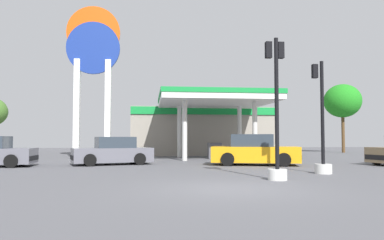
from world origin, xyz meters
name	(u,v)px	position (x,y,z in m)	size (l,w,h in m)	color
ground_plane	(231,189)	(0.00, 0.00, 0.00)	(90.00, 90.00, 0.00)	#56565B
gas_station	(203,128)	(2.16, 20.94, 2.25)	(11.93, 13.36, 4.44)	gray
station_pole_sign	(93,63)	(-6.29, 16.17, 6.71)	(3.71, 0.56, 10.74)	white
car_2	(255,151)	(3.22, 8.87, 0.74)	(4.87, 3.00, 1.63)	black
car_3	(113,152)	(-4.27, 10.08, 0.68)	(4.49, 2.86, 1.49)	black
traffic_signal_0	(322,141)	(4.61, 3.95, 1.30)	(0.67, 0.69, 4.55)	silver
traffic_signal_1	(277,127)	(2.03, 1.97, 1.82)	(0.65, 0.68, 4.89)	silver
tree_1	(180,113)	(0.39, 23.11, 3.67)	(3.26, 3.26, 5.14)	brown
tree_2	(343,101)	(16.54, 24.19, 5.05)	(3.58, 3.58, 6.72)	brown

